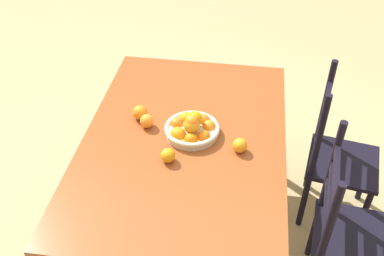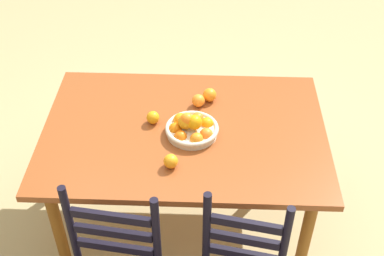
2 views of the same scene
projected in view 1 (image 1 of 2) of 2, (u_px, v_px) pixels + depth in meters
ground_plane at (185, 227)px, 2.72m from camera, size 12.00×12.00×0.00m
dining_table at (184, 150)px, 2.31m from camera, size 1.53×1.03×0.72m
chair_near_window at (350, 237)px, 2.11m from camera, size 0.50×0.50×0.98m
chair_by_cabinet at (336, 157)px, 2.55m from camera, size 0.46×0.46×0.97m
fruit_bowl at (192, 128)px, 2.26m from camera, size 0.29×0.29×0.14m
orange_loose_0 at (140, 112)px, 2.36m from camera, size 0.08×0.08×0.08m
orange_loose_1 at (168, 156)px, 2.11m from camera, size 0.07×0.07×0.07m
orange_loose_2 at (240, 146)px, 2.16m from camera, size 0.07×0.07×0.07m
orange_loose_3 at (147, 121)px, 2.31m from camera, size 0.07×0.07×0.07m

